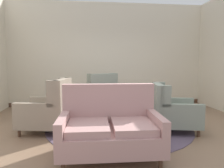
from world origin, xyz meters
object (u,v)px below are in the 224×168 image
at_px(coffee_table, 112,111).
at_px(armchair_beside_settee, 172,111).
at_px(armchair_near_window, 99,98).
at_px(settee, 110,128).
at_px(armchair_near_sideboard, 49,110).
at_px(porcelain_vase, 110,100).
at_px(side_table, 158,99).

distance_m(coffee_table, armchair_beside_settee, 1.20).
bearing_deg(armchair_beside_settee, armchair_near_window, 56.26).
relative_size(settee, armchair_near_window, 1.33).
bearing_deg(armchair_near_sideboard, armchair_near_window, 147.90).
bearing_deg(settee, armchair_near_window, 92.63).
bearing_deg(coffee_table, armchair_near_sideboard, 178.68).
bearing_deg(porcelain_vase, coffee_table, -7.98).
distance_m(armchair_beside_settee, side_table, 1.35).
bearing_deg(coffee_table, armchair_near_window, 99.94).
height_order(settee, side_table, settee).
relative_size(porcelain_vase, armchair_beside_settee, 0.39).
height_order(porcelain_vase, armchair_near_window, armchair_near_window).
bearing_deg(settee, porcelain_vase, 85.52).
relative_size(porcelain_vase, side_table, 0.59).
bearing_deg(armchair_beside_settee, side_table, 4.53).
height_order(porcelain_vase, side_table, porcelain_vase).
distance_m(coffee_table, settee, 1.21).
xyz_separation_m(armchair_near_sideboard, side_table, (2.61, 1.10, -0.03)).
bearing_deg(armchair_beside_settee, porcelain_vase, 91.18).
bearing_deg(armchair_beside_settee, coffee_table, 91.10).
bearing_deg(armchair_near_sideboard, armchair_beside_settee, 94.76).
xyz_separation_m(armchair_beside_settee, side_table, (0.16, 1.34, -0.00)).
distance_m(settee, side_table, 2.78).
xyz_separation_m(porcelain_vase, armchair_beside_settee, (1.22, -0.22, -0.21)).
distance_m(settee, armchair_near_window, 2.38).
xyz_separation_m(settee, armchair_near_window, (-0.03, 2.38, 0.05)).
distance_m(armchair_near_sideboard, side_table, 2.83).
height_order(porcelain_vase, armchair_beside_settee, armchair_beside_settee).
relative_size(settee, armchair_beside_settee, 1.47).
relative_size(armchair_near_sideboard, side_table, 1.58).
height_order(coffee_table, armchair_near_sideboard, armchair_near_sideboard).
bearing_deg(armchair_beside_settee, armchair_near_sideboard, 95.72).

